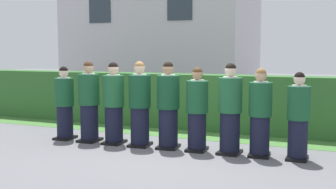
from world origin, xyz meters
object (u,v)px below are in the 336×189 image
object	(u,v)px
student_front_row_2	(114,105)
student_front_row_4	(168,107)
student_front_row_6	(230,111)
student_front_row_8	(298,118)
student_front_row_7	(260,115)
student_front_row_3	(140,106)
student_front_row_1	(89,103)
student_front_row_0	(65,105)
student_front_row_5	(197,111)

from	to	relation	value
student_front_row_2	student_front_row_4	xyz separation A→B (m)	(1.18, 0.05, 0.01)
student_front_row_2	student_front_row_6	size ratio (longest dim) A/B	1.00
student_front_row_4	student_front_row_8	world-z (taller)	student_front_row_4
student_front_row_4	student_front_row_7	bearing A→B (deg)	1.70
student_front_row_4	student_front_row_3	bearing A→B (deg)	-175.80
student_front_row_1	student_front_row_0	bearing A→B (deg)	-179.48
student_front_row_2	student_front_row_3	world-z (taller)	student_front_row_3
student_front_row_3	student_front_row_4	bearing A→B (deg)	4.20
student_front_row_3	student_front_row_6	distance (m)	1.81
student_front_row_7	student_front_row_8	distance (m)	0.65
student_front_row_6	student_front_row_7	world-z (taller)	student_front_row_6
student_front_row_6	student_front_row_2	bearing A→B (deg)	-178.07
student_front_row_2	student_front_row_5	distance (m)	1.77
student_front_row_4	student_front_row_7	xyz separation A→B (m)	(1.76, 0.05, -0.05)
student_front_row_1	student_front_row_5	bearing A→B (deg)	1.99
student_front_row_0	student_front_row_1	distance (m)	0.62
student_front_row_5	student_front_row_0	bearing A→B (deg)	-178.32
student_front_row_0	student_front_row_3	distance (m)	1.79
student_front_row_1	student_front_row_8	size ratio (longest dim) A/B	1.10
student_front_row_1	student_front_row_6	xyz separation A→B (m)	(2.98, 0.10, -0.00)
student_front_row_5	student_front_row_8	bearing A→B (deg)	1.83
student_front_row_1	student_front_row_4	distance (m)	1.76
student_front_row_7	student_front_row_6	bearing A→B (deg)	-177.19
student_front_row_2	student_front_row_1	bearing A→B (deg)	-178.47
student_front_row_7	student_front_row_8	bearing A→B (deg)	1.51
student_front_row_4	student_front_row_8	size ratio (longest dim) A/B	1.10
student_front_row_2	student_front_row_7	distance (m)	2.94
student_front_row_5	student_front_row_4	bearing A→B (deg)	-178.90
student_front_row_1	student_front_row_2	xyz separation A→B (m)	(0.58, 0.02, -0.01)
student_front_row_7	student_front_row_5	bearing A→B (deg)	-177.99
student_front_row_0	student_front_row_3	world-z (taller)	student_front_row_3
student_front_row_8	student_front_row_6	bearing A→B (deg)	-177.90
student_front_row_2	student_front_row_5	size ratio (longest dim) A/B	1.05
student_front_row_2	student_front_row_3	xyz separation A→B (m)	(0.59, 0.01, 0.01)
student_front_row_0	student_front_row_5	size ratio (longest dim) A/B	0.99
student_front_row_5	student_front_row_7	xyz separation A→B (m)	(1.17, 0.04, -0.00)
student_front_row_2	student_front_row_8	bearing A→B (deg)	1.99
student_front_row_7	student_front_row_4	bearing A→B (deg)	-178.30
student_front_row_2	student_front_row_6	bearing A→B (deg)	1.93
student_front_row_2	student_front_row_8	xyz separation A→B (m)	(3.59, 0.12, -0.07)
student_front_row_4	student_front_row_6	distance (m)	1.22
student_front_row_5	student_front_row_1	bearing A→B (deg)	-178.01
student_front_row_4	student_front_row_6	world-z (taller)	student_front_row_4
student_front_row_1	student_front_row_3	distance (m)	1.17
student_front_row_6	student_front_row_8	size ratio (longest dim) A/B	1.09
student_front_row_4	student_front_row_7	distance (m)	1.76
student_front_row_1	student_front_row_2	world-z (taller)	student_front_row_1
student_front_row_2	student_front_row_4	world-z (taller)	student_front_row_4
student_front_row_3	student_front_row_6	bearing A→B (deg)	2.19
student_front_row_1	student_front_row_8	world-z (taller)	student_front_row_1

